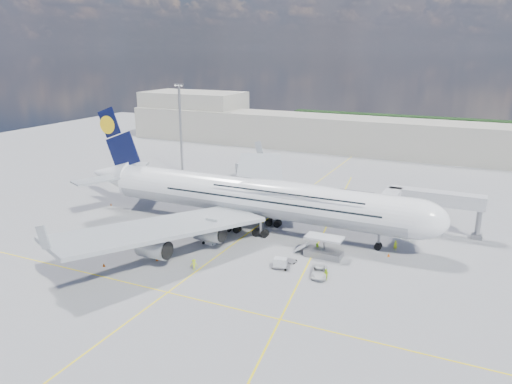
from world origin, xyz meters
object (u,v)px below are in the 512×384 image
at_px(crew_van, 317,247).
at_px(cone_wing_right_inner, 157,259).
at_px(cone_wing_left_outer, 240,192).
at_px(dolly_row_b, 143,237).
at_px(dolly_row_a, 142,246).
at_px(crew_tug, 194,265).
at_px(crew_nose, 395,245).
at_px(dolly_back, 112,233).
at_px(dolly_nose_far, 289,260).
at_px(cone_wing_right_outer, 104,265).
at_px(jet_bridge, 417,201).
at_px(airliner, 255,197).
at_px(cone_wing_left_inner, 249,211).
at_px(baggage_tug, 209,241).
at_px(dolly_row_c, 147,249).
at_px(cargo_loader, 323,249).
at_px(crew_loader, 326,274).
at_px(crew_wing, 156,221).
at_px(catering_truck_inner, 249,187).
at_px(service_van, 319,272).
at_px(catering_truck_outer, 246,172).
at_px(cone_tail, 111,204).
at_px(light_mast, 181,127).
at_px(cone_nose, 389,255).
at_px(dolly_nose_near, 280,263).

xyz_separation_m(crew_van, cone_wing_right_inner, (-23.79, -15.25, -0.67)).
bearing_deg(cone_wing_left_outer, dolly_row_b, -93.94).
bearing_deg(dolly_row_a, crew_tug, -11.16).
bearing_deg(crew_nose, cone_wing_left_outer, 138.60).
height_order(dolly_row_a, dolly_back, dolly_back).
distance_m(dolly_nose_far, cone_wing_right_inner, 22.70).
bearing_deg(cone_wing_right_outer, jet_bridge, 40.14).
xyz_separation_m(airliner, crew_van, (15.14, -5.90, -5.96)).
height_order(jet_bridge, dolly_back, jet_bridge).
relative_size(dolly_row_b, cone_wing_left_inner, 5.51).
bearing_deg(cone_wing_left_outer, baggage_tug, -72.56).
distance_m(dolly_row_c, cone_wing_left_inner, 29.70).
height_order(cargo_loader, dolly_nose_far, cargo_loader).
xyz_separation_m(crew_loader, crew_van, (-4.72, 9.94, 0.01)).
height_order(airliner, cone_wing_right_inner, airliner).
height_order(jet_bridge, crew_wing, jet_bridge).
bearing_deg(cargo_loader, catering_truck_inner, 134.46).
distance_m(dolly_row_c, crew_nose, 44.58).
height_order(dolly_row_a, service_van, service_van).
distance_m(dolly_row_b, cone_wing_left_outer, 35.99).
distance_m(airliner, dolly_row_a, 23.79).
height_order(catering_truck_outer, crew_nose, catering_truck_outer).
bearing_deg(airliner, dolly_row_c, -121.11).
xyz_separation_m(dolly_row_c, cone_tail, (-25.18, 19.80, -0.71)).
xyz_separation_m(cargo_loader, dolly_row_b, (-33.78, -6.58, -0.90)).
xyz_separation_m(light_mast, crew_van, (55.40, -40.90, -12.30)).
bearing_deg(jet_bridge, dolly_back, -154.43).
bearing_deg(cone_wing_right_inner, cone_nose, 27.74).
height_order(crew_nose, cone_wing_left_inner, crew_nose).
bearing_deg(crew_wing, cone_wing_right_outer, -160.22).
distance_m(dolly_nose_far, cone_nose, 17.82).
height_order(jet_bridge, catering_truck_outer, jet_bridge).
xyz_separation_m(dolly_nose_near, crew_nose, (15.87, 15.98, -0.05)).
xyz_separation_m(dolly_nose_near, crew_wing, (-31.04, 8.08, 0.01)).
xyz_separation_m(cone_wing_left_inner, cone_tail, (-31.27, -9.26, -0.04)).
bearing_deg(catering_truck_inner, light_mast, 170.89).
height_order(cone_nose, cone_wing_right_inner, cone_nose).
bearing_deg(cone_tail, dolly_nose_far, -13.82).
height_order(crew_loader, crew_tug, crew_tug).
bearing_deg(cargo_loader, cone_wing_right_outer, -148.17).
bearing_deg(crew_loader, cone_tail, -151.45).
xyz_separation_m(airliner, cone_wing_right_inner, (-8.65, -21.15, -6.62)).
xyz_separation_m(crew_van, cone_wing_right_outer, (-30.42, -20.97, -0.62)).
xyz_separation_m(airliner, dolly_nose_near, (11.76, -15.00, -5.89)).
xyz_separation_m(crew_van, crew_tug, (-15.98, -15.74, 0.06)).
relative_size(baggage_tug, catering_truck_outer, 0.36).
relative_size(catering_truck_outer, crew_van, 4.00).
distance_m(crew_van, cone_tail, 52.54).
distance_m(dolly_row_a, catering_truck_outer, 53.74).
relative_size(dolly_nose_far, crew_nose, 1.66).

